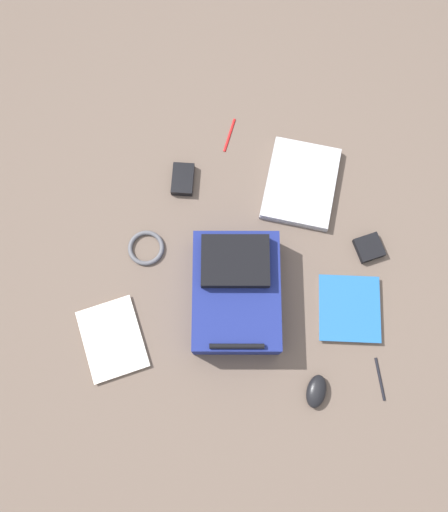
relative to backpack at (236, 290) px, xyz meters
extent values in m
plane|color=brown|center=(0.00, -0.13, -0.07)|extent=(3.34, 3.34, 0.00)
cube|color=navy|center=(0.00, 0.01, -0.01)|extent=(0.30, 0.41, 0.12)
cube|color=black|center=(0.00, -0.08, 0.07)|extent=(0.23, 0.18, 0.04)
cylinder|color=black|center=(0.01, 0.19, 0.06)|extent=(0.17, 0.02, 0.02)
cube|color=#929296|center=(-0.26, -0.39, -0.06)|extent=(0.32, 0.37, 0.02)
cube|color=#B7B7BC|center=(-0.26, -0.39, -0.04)|extent=(0.31, 0.36, 0.01)
cube|color=silver|center=(0.42, 0.13, -0.06)|extent=(0.24, 0.28, 0.01)
cube|color=silver|center=(0.42, 0.13, -0.06)|extent=(0.25, 0.29, 0.00)
cube|color=silver|center=(-0.38, 0.07, -0.06)|extent=(0.22, 0.24, 0.02)
cube|color=#1E5999|center=(-0.38, 0.07, -0.05)|extent=(0.23, 0.24, 0.00)
ellipsoid|color=black|center=(-0.24, 0.34, -0.05)|extent=(0.09, 0.12, 0.04)
torus|color=#4C4C51|center=(0.30, -0.18, -0.06)|extent=(0.13, 0.13, 0.02)
cube|color=black|center=(0.17, -0.43, -0.05)|extent=(0.09, 0.12, 0.03)
cylinder|color=black|center=(-0.46, 0.31, -0.06)|extent=(0.02, 0.14, 0.01)
cylinder|color=red|center=(-0.01, -0.60, -0.06)|extent=(0.05, 0.13, 0.01)
cube|color=black|center=(-0.47, -0.14, -0.06)|extent=(0.11, 0.11, 0.03)
camera|label=1|loc=(0.06, 0.34, 1.72)|focal=37.23mm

